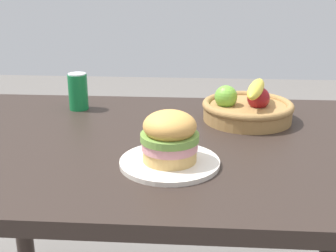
{
  "coord_description": "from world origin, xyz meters",
  "views": [
    {
      "loc": [
        0.09,
        -1.18,
        1.21
      ],
      "look_at": [
        0.01,
        -0.05,
        0.81
      ],
      "focal_mm": 47.59,
      "sensor_mm": 36.0,
      "label": 1
    }
  ],
  "objects": [
    {
      "name": "dining_table",
      "position": [
        0.0,
        0.0,
        0.65
      ],
      "size": [
        1.4,
        0.9,
        0.75
      ],
      "color": "#2D231E",
      "rests_on": "ground_plane"
    },
    {
      "name": "plate",
      "position": [
        0.02,
        -0.17,
        0.76
      ],
      "size": [
        0.25,
        0.25,
        0.01
      ],
      "primitive_type": "cylinder",
      "color": "silver",
      "rests_on": "dining_table"
    },
    {
      "name": "sandwich",
      "position": [
        0.02,
        -0.17,
        0.82
      ],
      "size": [
        0.14,
        0.14,
        0.13
      ],
      "color": "#DBAD60",
      "rests_on": "plate"
    },
    {
      "name": "soda_can",
      "position": [
        -0.32,
        0.28,
        0.81
      ],
      "size": [
        0.07,
        0.07,
        0.13
      ],
      "color": "#147238",
      "rests_on": "dining_table"
    },
    {
      "name": "fruit_basket",
      "position": [
        0.24,
        0.19,
        0.79
      ],
      "size": [
        0.29,
        0.29,
        0.14
      ],
      "color": "#9E7542",
      "rests_on": "dining_table"
    }
  ]
}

